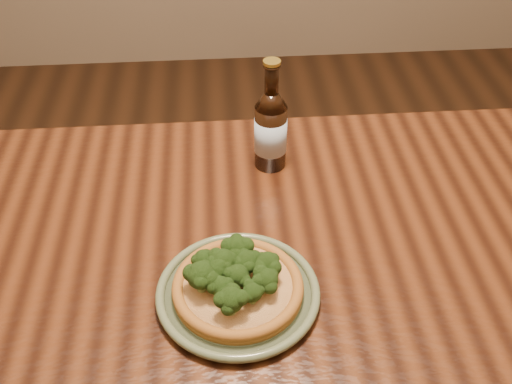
{
  "coord_description": "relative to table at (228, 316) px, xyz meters",
  "views": [
    {
      "loc": [
        -0.0,
        -0.53,
        1.47
      ],
      "look_at": [
        0.06,
        0.23,
        0.82
      ],
      "focal_mm": 42.0,
      "sensor_mm": 36.0,
      "label": 1
    }
  ],
  "objects": [
    {
      "name": "table",
      "position": [
        0.0,
        0.0,
        0.0
      ],
      "size": [
        1.6,
        0.9,
        0.75
      ],
      "color": "#47220F",
      "rests_on": "ground"
    },
    {
      "name": "plate",
      "position": [
        0.02,
        -0.04,
        0.1
      ],
      "size": [
        0.25,
        0.25,
        0.02
      ],
      "rotation": [
        0.0,
        0.0,
        -0.36
      ],
      "color": "#5B6848",
      "rests_on": "table"
    },
    {
      "name": "pizza",
      "position": [
        0.02,
        -0.04,
        0.13
      ],
      "size": [
        0.2,
        0.2,
        0.07
      ],
      "rotation": [
        0.0,
        0.0,
        -0.35
      ],
      "color": "#9D6223",
      "rests_on": "plate"
    },
    {
      "name": "beer_bottle",
      "position": [
        0.1,
        0.29,
        0.18
      ],
      "size": [
        0.06,
        0.06,
        0.22
      ],
      "rotation": [
        0.0,
        0.0,
        0.13
      ],
      "color": "black",
      "rests_on": "table"
    }
  ]
}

